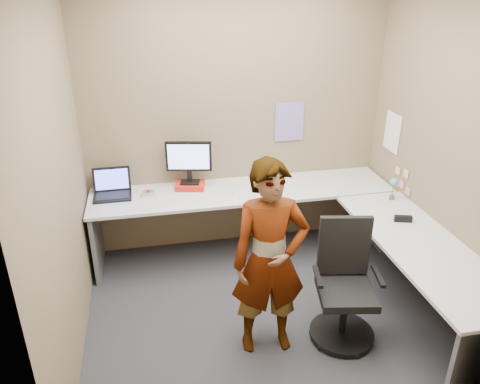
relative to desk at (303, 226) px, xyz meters
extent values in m
plane|color=#292A2F|center=(-0.44, -0.39, -0.59)|extent=(3.00, 3.00, 0.00)
plane|color=brown|center=(-0.44, 0.91, 0.76)|extent=(3.00, 0.00, 3.00)
plane|color=brown|center=(1.06, -0.39, 0.76)|extent=(0.00, 2.70, 2.70)
plane|color=brown|center=(-1.94, -0.39, 0.76)|extent=(0.00, 2.70, 2.70)
cube|color=silver|center=(-0.44, 0.59, 0.13)|extent=(2.96, 0.65, 0.03)
cube|color=silver|center=(0.74, -0.71, 0.13)|extent=(0.65, 1.91, 0.03)
cube|color=#59595B|center=(-1.88, 0.59, -0.24)|extent=(0.04, 0.60, 0.70)
cube|color=#59595B|center=(1.00, 0.59, -0.24)|extent=(0.04, 0.60, 0.70)
cube|color=red|center=(-0.94, 0.73, 0.17)|extent=(0.31, 0.25, 0.06)
cube|color=black|center=(-0.94, 0.73, 0.20)|extent=(0.21, 0.16, 0.01)
cube|color=black|center=(-0.94, 0.75, 0.27)|extent=(0.05, 0.05, 0.11)
cube|color=black|center=(-0.94, 0.75, 0.47)|extent=(0.44, 0.12, 0.30)
cube|color=#899DED|center=(-0.94, 0.73, 0.47)|extent=(0.39, 0.08, 0.25)
cube|color=black|center=(-1.69, 0.67, 0.15)|extent=(0.35, 0.26, 0.02)
cube|color=black|center=(-1.69, 0.79, 0.28)|extent=(0.35, 0.08, 0.23)
cube|color=#4D5FF6|center=(-1.69, 0.79, 0.28)|extent=(0.31, 0.06, 0.19)
cube|color=#B7B7BC|center=(-1.35, 0.64, 0.16)|extent=(0.12, 0.08, 0.04)
sphere|color=red|center=(-1.35, 0.63, 0.19)|extent=(0.04, 0.04, 0.04)
cone|color=white|center=(-0.57, 0.36, 0.17)|extent=(0.10, 0.10, 0.06)
cube|color=black|center=(0.78, -0.33, 0.17)|extent=(0.16, 0.08, 0.05)
cylinder|color=brown|center=(0.90, 0.10, 0.16)|extent=(0.05, 0.05, 0.04)
cylinder|color=#338C3F|center=(0.90, 0.10, 0.25)|extent=(0.01, 0.01, 0.14)
sphere|color=#45AAF4|center=(0.90, 0.10, 0.32)|extent=(0.07, 0.07, 0.07)
cube|color=#846BB7|center=(0.11, 0.90, 0.71)|extent=(0.30, 0.01, 0.40)
cube|color=white|center=(1.05, 0.51, 0.66)|extent=(0.01, 0.28, 0.38)
cube|color=#F2E059|center=(1.05, 0.16, 0.36)|extent=(0.01, 0.07, 0.07)
cube|color=pink|center=(1.05, 0.21, 0.23)|extent=(0.01, 0.07, 0.07)
cube|color=pink|center=(1.05, 0.09, 0.21)|extent=(0.01, 0.07, 0.07)
cube|color=#F2E059|center=(1.05, 0.31, 0.33)|extent=(0.01, 0.07, 0.07)
cylinder|color=black|center=(0.09, -0.80, -0.55)|extent=(0.51, 0.51, 0.04)
cylinder|color=black|center=(0.09, -0.80, -0.35)|extent=(0.06, 0.06, 0.37)
cube|color=black|center=(0.09, -0.80, -0.16)|extent=(0.49, 0.49, 0.06)
cube|color=black|center=(0.12, -0.61, 0.15)|extent=(0.41, 0.12, 0.50)
cube|color=black|center=(-0.14, -0.76, 0.00)|extent=(0.09, 0.28, 0.03)
cube|color=black|center=(0.31, -0.85, 0.00)|extent=(0.09, 0.28, 0.03)
imported|color=#999399|center=(-0.51, -0.75, 0.18)|extent=(0.58, 0.39, 1.55)
camera|label=1|loc=(-1.30, -3.52, 2.06)|focal=35.00mm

